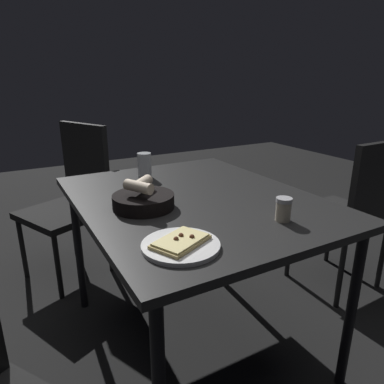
{
  "coord_description": "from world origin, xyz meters",
  "views": [
    {
      "loc": [
        1.24,
        -0.7,
        1.23
      ],
      "look_at": [
        0.08,
        -0.05,
        0.79
      ],
      "focal_mm": 32.87,
      "sensor_mm": 36.0,
      "label": 1
    }
  ],
  "objects_px": {
    "pizza_plate": "(181,244)",
    "pepper_shaker": "(283,211)",
    "bread_basket": "(143,200)",
    "dining_table": "(194,209)",
    "chair_spare": "(74,193)",
    "beer_glass": "(145,166)",
    "chair_far": "(354,206)"
  },
  "relations": [
    {
      "from": "dining_table",
      "to": "pepper_shaker",
      "type": "relative_size",
      "value": 13.78
    },
    {
      "from": "dining_table",
      "to": "bread_basket",
      "type": "relative_size",
      "value": 4.89
    },
    {
      "from": "beer_glass",
      "to": "pepper_shaker",
      "type": "xyz_separation_m",
      "value": [
        0.77,
        0.22,
        -0.02
      ]
    },
    {
      "from": "pizza_plate",
      "to": "bread_basket",
      "type": "xyz_separation_m",
      "value": [
        -0.37,
        0.03,
        0.02
      ]
    },
    {
      "from": "pizza_plate",
      "to": "pepper_shaker",
      "type": "bearing_deg",
      "value": 91.21
    },
    {
      "from": "pizza_plate",
      "to": "bread_basket",
      "type": "relative_size",
      "value": 0.99
    },
    {
      "from": "bread_basket",
      "to": "chair_spare",
      "type": "relative_size",
      "value": 0.25
    },
    {
      "from": "chair_spare",
      "to": "dining_table",
      "type": "bearing_deg",
      "value": 19.14
    },
    {
      "from": "dining_table",
      "to": "bread_basket",
      "type": "bearing_deg",
      "value": -84.56
    },
    {
      "from": "pizza_plate",
      "to": "beer_glass",
      "type": "xyz_separation_m",
      "value": [
        -0.78,
        0.2,
        0.05
      ]
    },
    {
      "from": "dining_table",
      "to": "beer_glass",
      "type": "relative_size",
      "value": 9.39
    },
    {
      "from": "dining_table",
      "to": "chair_far",
      "type": "bearing_deg",
      "value": 86.81
    },
    {
      "from": "bread_basket",
      "to": "chair_spare",
      "type": "distance_m",
      "value": 1.01
    },
    {
      "from": "dining_table",
      "to": "pizza_plate",
      "type": "distance_m",
      "value": 0.48
    },
    {
      "from": "dining_table",
      "to": "pepper_shaker",
      "type": "height_order",
      "value": "pepper_shaker"
    },
    {
      "from": "dining_table",
      "to": "bread_basket",
      "type": "distance_m",
      "value": 0.26
    },
    {
      "from": "pizza_plate",
      "to": "beer_glass",
      "type": "height_order",
      "value": "beer_glass"
    },
    {
      "from": "bread_basket",
      "to": "beer_glass",
      "type": "distance_m",
      "value": 0.44
    },
    {
      "from": "pepper_shaker",
      "to": "beer_glass",
      "type": "bearing_deg",
      "value": -164.17
    },
    {
      "from": "pepper_shaker",
      "to": "chair_spare",
      "type": "xyz_separation_m",
      "value": [
        -1.34,
        -0.48,
        -0.25
      ]
    },
    {
      "from": "bread_basket",
      "to": "chair_far",
      "type": "height_order",
      "value": "chair_far"
    },
    {
      "from": "beer_glass",
      "to": "chair_far",
      "type": "height_order",
      "value": "chair_far"
    },
    {
      "from": "chair_far",
      "to": "bread_basket",
      "type": "bearing_deg",
      "value": -91.53
    },
    {
      "from": "pizza_plate",
      "to": "bread_basket",
      "type": "height_order",
      "value": "bread_basket"
    },
    {
      "from": "chair_spare",
      "to": "beer_glass",
      "type": "bearing_deg",
      "value": 24.45
    },
    {
      "from": "beer_glass",
      "to": "chair_spare",
      "type": "bearing_deg",
      "value": -155.55
    },
    {
      "from": "pepper_shaker",
      "to": "chair_spare",
      "type": "bearing_deg",
      "value": -160.37
    },
    {
      "from": "bread_basket",
      "to": "beer_glass",
      "type": "height_order",
      "value": "beer_glass"
    },
    {
      "from": "bread_basket",
      "to": "dining_table",
      "type": "bearing_deg",
      "value": 95.44
    },
    {
      "from": "chair_spare",
      "to": "bread_basket",
      "type": "bearing_deg",
      "value": 5.34
    },
    {
      "from": "chair_spare",
      "to": "chair_far",
      "type": "bearing_deg",
      "value": 52.96
    },
    {
      "from": "beer_glass",
      "to": "bread_basket",
      "type": "bearing_deg",
      "value": -22.55
    }
  ]
}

